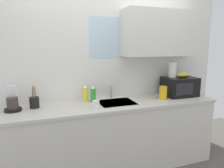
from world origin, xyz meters
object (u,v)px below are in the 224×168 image
Objects in this scene: microwave at (180,87)px; cereal_canister at (163,93)px; dish_soap_bottle_green at (93,94)px; utensil_crock at (34,102)px; banana_bunch at (183,75)px; dish_soap_bottle_yellow at (85,94)px; mug_white at (96,104)px; coffee_maker at (13,101)px; paper_towel_roll at (173,70)px.

cereal_canister is (-0.34, -0.10, -0.04)m from microwave.
utensil_crock is (-0.72, -0.03, -0.03)m from dish_soap_bottle_green.
cereal_canister is at bearing -165.62° from banana_bunch.
dish_soap_bottle_green is 0.94× the size of dish_soap_bottle_yellow.
microwave and utensil_crock have the same top height.
utensil_crock is (-0.68, 0.26, 0.02)m from mug_white.
coffee_maker is at bearing -177.14° from utensil_crock.
cereal_canister reaches higher than mug_white.
paper_towel_roll is 1.28m from mug_white.
banana_bunch is at bearing -4.29° from dish_soap_bottle_green.
utensil_crock reaches higher than dish_soap_bottle_yellow.
dish_soap_bottle_yellow reaches higher than mug_white.
dish_soap_bottle_green is (-1.27, 0.10, -0.04)m from microwave.
paper_towel_roll reaches higher than dish_soap_bottle_green.
paper_towel_roll is 0.79× the size of coffee_maker.
cereal_canister is at bearing -12.37° from dish_soap_bottle_yellow.
cereal_canister is at bearing 5.30° from mug_white.
dish_soap_bottle_green is 0.95m from cereal_canister.
dish_soap_bottle_yellow is at bearing 164.82° from dish_soap_bottle_green.
banana_bunch is 1.43m from dish_soap_bottle_yellow.
utensil_crock is at bearing -177.69° from dish_soap_bottle_green.
utensil_crock reaches higher than dish_soap_bottle_green.
paper_towel_roll is (-0.15, 0.05, 0.08)m from banana_bunch.
paper_towel_roll is at bearing -0.60° from utensil_crock.
microwave is 2.03× the size of dish_soap_bottle_yellow.
coffee_maker is at bearing 175.19° from cereal_canister.
dish_soap_bottle_green is (-1.32, 0.10, -0.21)m from banana_bunch.
dish_soap_bottle_yellow is at bearing 174.71° from microwave.
microwave is 0.36m from cereal_canister.
coffee_maker is (-2.27, 0.06, -0.20)m from banana_bunch.
microwave is 1.70× the size of utensil_crock.
mug_white is at bearing -80.00° from dish_soap_bottle_yellow.
dish_soap_bottle_green is (0.95, 0.04, -0.00)m from coffee_maker.
banana_bunch is (0.05, 0.00, 0.17)m from microwave.
microwave is 0.18m from banana_bunch.
dish_soap_bottle_green is 1.18× the size of cereal_canister.
microwave is at bearing -1.54° from coffee_maker.
dish_soap_bottle_yellow is 2.38× the size of mug_white.
banana_bunch is 0.88× the size of dish_soap_bottle_yellow.
banana_bunch is 0.91× the size of paper_towel_roll.
paper_towel_roll reaches higher than microwave.
banana_bunch is at bearing 1.77° from microwave.
paper_towel_roll is 1.92m from utensil_crock.
coffee_maker reaches higher than dish_soap_bottle_green.
utensil_crock is at bearing 178.04° from banana_bunch.
dish_soap_bottle_green is at bearing 2.44° from coffee_maker.
dish_soap_bottle_yellow is (-1.27, 0.07, -0.27)m from paper_towel_roll.
dish_soap_bottle_yellow is at bearing 167.63° from cereal_canister.
dish_soap_bottle_yellow is at bearing 4.44° from coffee_maker.
coffee_maker is 1.54× the size of cereal_canister.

